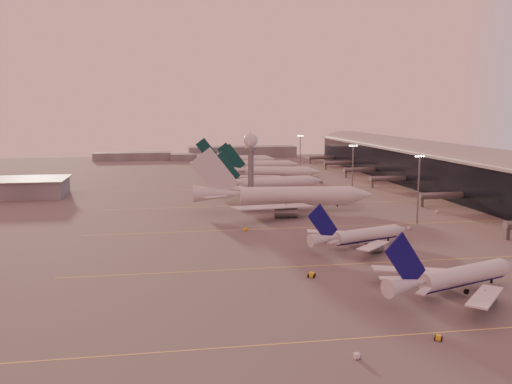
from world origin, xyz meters
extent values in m
plane|color=#575454|center=(0.00, 0.00, 0.00)|extent=(700.00, 700.00, 0.00)
cube|color=#F1E155|center=(30.00, -35.00, 0.01)|extent=(180.00, 0.25, 0.02)
cube|color=#F1E155|center=(30.00, 10.00, 0.01)|extent=(180.00, 0.25, 0.02)
cube|color=#F1E155|center=(30.00, 55.00, 0.01)|extent=(180.00, 0.25, 0.02)
cube|color=#F1E155|center=(30.00, 100.00, 0.01)|extent=(180.00, 0.25, 0.02)
cube|color=#F1E155|center=(30.00, 150.00, 0.01)|extent=(180.00, 0.25, 0.02)
cube|color=black|center=(108.00, 110.00, 9.00)|extent=(36.00, 360.00, 18.00)
cylinder|color=slate|center=(108.00, 110.00, 18.00)|extent=(10.08, 360.00, 10.08)
cube|color=slate|center=(108.00, 110.00, 18.20)|extent=(40.00, 362.00, 0.80)
cube|color=slate|center=(72.00, 28.00, 2.20)|extent=(1.20, 1.20, 4.40)
cylinder|color=slate|center=(82.00, 86.00, 4.50)|extent=(22.00, 2.80, 2.80)
cube|color=slate|center=(72.00, 86.00, 2.20)|extent=(1.20, 1.20, 4.40)
cylinder|color=slate|center=(82.00, 142.00, 4.50)|extent=(22.00, 2.80, 2.80)
cube|color=slate|center=(72.00, 142.00, 2.20)|extent=(1.20, 1.20, 4.40)
cylinder|color=slate|center=(82.00, 184.00, 4.50)|extent=(22.00, 2.80, 2.80)
cube|color=slate|center=(72.00, 184.00, 2.20)|extent=(1.20, 1.20, 4.40)
cylinder|color=slate|center=(82.00, 226.00, 4.50)|extent=(22.00, 2.80, 2.80)
cube|color=slate|center=(72.00, 226.00, 2.20)|extent=(1.20, 1.20, 4.40)
cylinder|color=slate|center=(82.00, 266.00, 4.50)|extent=(22.00, 2.80, 2.80)
cube|color=slate|center=(72.00, 266.00, 2.20)|extent=(1.20, 1.20, 4.40)
cylinder|color=slate|center=(5.00, 120.00, 11.00)|extent=(2.60, 2.60, 22.00)
cylinder|color=slate|center=(5.00, 120.00, 22.50)|extent=(5.20, 5.20, 1.20)
sphere|color=silver|center=(5.00, 120.00, 26.40)|extent=(6.40, 6.40, 6.40)
cylinder|color=slate|center=(5.00, 120.00, 30.10)|extent=(0.16, 0.16, 2.00)
cylinder|color=slate|center=(55.00, 55.00, 12.50)|extent=(0.56, 0.56, 25.00)
cube|color=slate|center=(55.00, 55.00, 24.50)|extent=(3.60, 0.25, 0.25)
sphere|color=#FFEABF|center=(53.50, 55.00, 24.10)|extent=(0.56, 0.56, 0.56)
sphere|color=#FFEABF|center=(54.50, 55.00, 24.10)|extent=(0.56, 0.56, 0.56)
sphere|color=#FFEABF|center=(55.50, 55.00, 24.10)|extent=(0.56, 0.56, 0.56)
sphere|color=#FFEABF|center=(56.50, 55.00, 24.10)|extent=(0.56, 0.56, 0.56)
cylinder|color=slate|center=(50.00, 110.00, 12.50)|extent=(0.56, 0.56, 25.00)
cube|color=slate|center=(50.00, 110.00, 24.50)|extent=(3.60, 0.25, 0.25)
sphere|color=#FFEABF|center=(48.50, 110.00, 24.10)|extent=(0.56, 0.56, 0.56)
sphere|color=#FFEABF|center=(49.50, 110.00, 24.10)|extent=(0.56, 0.56, 0.56)
sphere|color=#FFEABF|center=(50.50, 110.00, 24.10)|extent=(0.56, 0.56, 0.56)
sphere|color=#FFEABF|center=(51.50, 110.00, 24.10)|extent=(0.56, 0.56, 0.56)
cylinder|color=slate|center=(48.00, 200.00, 12.50)|extent=(0.56, 0.56, 25.00)
cube|color=slate|center=(48.00, 200.00, 24.50)|extent=(3.60, 0.25, 0.25)
sphere|color=#FFEABF|center=(46.50, 200.00, 24.10)|extent=(0.56, 0.56, 0.56)
sphere|color=#FFEABF|center=(47.50, 200.00, 24.10)|extent=(0.56, 0.56, 0.56)
sphere|color=#FFEABF|center=(48.50, 200.00, 24.10)|extent=(0.56, 0.56, 0.56)
sphere|color=#FFEABF|center=(49.50, 200.00, 24.10)|extent=(0.56, 0.56, 0.56)
cube|color=slate|center=(-60.00, 320.00, 3.00)|extent=(60.00, 18.00, 6.00)
cube|color=slate|center=(30.00, 330.00, 4.50)|extent=(90.00, 20.00, 9.00)
cube|color=slate|center=(-10.00, 310.00, 2.50)|extent=(40.00, 15.00, 5.00)
cylinder|color=silver|center=(32.24, -15.29, 3.40)|extent=(24.50, 12.13, 4.17)
cylinder|color=#0D0A5C|center=(32.24, -15.29, 2.47)|extent=(23.64, 10.87, 3.00)
cone|color=silver|center=(46.02, -10.39, 3.40)|extent=(5.87, 5.52, 4.17)
cone|color=silver|center=(15.84, -21.11, 3.93)|extent=(11.08, 7.37, 4.17)
cube|color=silver|center=(30.00, -26.98, 2.67)|extent=(15.00, 15.86, 1.31)
cylinder|color=slate|center=(32.00, -23.69, 0.77)|extent=(5.38, 4.14, 2.71)
cube|color=slate|center=(32.00, -23.69, 1.94)|extent=(0.40, 0.37, 1.67)
cube|color=silver|center=(23.13, -7.63, 2.67)|extent=(18.14, 6.67, 1.31)
cylinder|color=slate|center=(26.76, -8.91, 0.77)|extent=(5.38, 4.14, 2.71)
cube|color=slate|center=(26.76, -8.91, 1.94)|extent=(0.40, 0.37, 1.67)
cube|color=#0D0A5C|center=(15.36, -21.28, 9.09)|extent=(10.92, 4.19, 12.44)
cube|color=silver|center=(17.47, -25.57, 4.03)|extent=(4.59, 4.63, 0.27)
cube|color=silver|center=(14.29, -16.63, 4.03)|extent=(4.91, 2.30, 0.27)
cylinder|color=black|center=(41.02, -12.17, 0.55)|extent=(0.55, 0.55, 1.10)
cylinder|color=black|center=(29.57, -13.67, 0.60)|extent=(1.32, 0.92, 1.21)
cylinder|color=black|center=(31.18, -18.23, 0.60)|extent=(1.32, 0.92, 1.21)
cylinder|color=silver|center=(25.65, 27.17, 3.07)|extent=(22.11, 10.89, 3.76)
cylinder|color=#0D0A5C|center=(25.65, 27.17, 2.22)|extent=(21.34, 9.75, 2.71)
cone|color=silver|center=(38.10, 31.55, 3.07)|extent=(5.29, 4.97, 3.76)
cone|color=silver|center=(10.85, 21.97, 3.54)|extent=(10.00, 6.63, 3.76)
cube|color=silver|center=(23.60, 16.63, 2.41)|extent=(13.56, 14.28, 1.18)
cylinder|color=slate|center=(25.42, 19.59, 0.69)|extent=(4.85, 3.73, 2.45)
cube|color=slate|center=(25.42, 19.59, 1.75)|extent=(0.36, 0.33, 1.51)
cube|color=silver|center=(17.46, 34.11, 2.41)|extent=(16.37, 6.06, 1.18)
cylinder|color=slate|center=(20.73, 32.94, 0.69)|extent=(4.85, 3.73, 2.45)
cube|color=slate|center=(20.73, 32.94, 1.75)|extent=(0.36, 0.33, 1.51)
cube|color=#0D0A5C|center=(10.41, 21.81, 8.20)|extent=(9.86, 3.76, 11.22)
cube|color=silver|center=(12.30, 17.94, 3.64)|extent=(4.15, 4.17, 0.25)
cube|color=silver|center=(9.46, 26.01, 3.64)|extent=(4.44, 2.09, 0.25)
cylinder|color=black|center=(33.58, 29.96, 0.50)|extent=(0.50, 0.50, 0.99)
cylinder|color=black|center=(23.25, 28.64, 0.54)|extent=(1.19, 0.83, 1.09)
cylinder|color=black|center=(24.69, 24.53, 0.54)|extent=(1.19, 0.83, 1.09)
cylinder|color=silver|center=(18.02, 86.00, 4.81)|extent=(44.89, 11.86, 6.94)
cylinder|color=silver|center=(18.02, 86.00, 3.25)|extent=(43.79, 9.83, 4.99)
cone|color=silver|center=(44.34, 83.04, 4.81)|extent=(9.31, 7.85, 6.94)
cone|color=silver|center=(-13.29, 89.53, 5.68)|extent=(19.27, 8.98, 6.94)
cube|color=silver|center=(5.19, 68.87, 3.60)|extent=(32.34, 18.58, 2.06)
cylinder|color=slate|center=(11.01, 72.61, 0.78)|extent=(9.04, 5.44, 4.51)
cube|color=slate|center=(11.01, 72.61, 2.38)|extent=(0.36, 0.32, 2.77)
cube|color=silver|center=(9.32, 105.56, 3.60)|extent=(30.45, 24.10, 2.06)
cylinder|color=slate|center=(14.17, 100.62, 0.78)|extent=(9.04, 5.44, 4.51)
cube|color=slate|center=(14.17, 100.62, 2.38)|extent=(0.36, 0.32, 2.77)
cube|color=#B9BCC2|center=(-14.21, 89.64, 13.87)|extent=(19.15, 2.54, 20.58)
cube|color=silver|center=(-14.62, 81.04, 5.85)|extent=(9.17, 5.91, 0.28)
cube|color=silver|center=(-12.69, 98.11, 5.85)|extent=(8.98, 7.33, 0.28)
cylinder|color=black|center=(34.78, 84.11, 0.56)|extent=(0.56, 0.56, 1.12)
cylinder|color=black|center=(14.73, 88.85, 0.62)|extent=(1.29, 0.69, 1.23)
cylinder|color=black|center=(14.18, 83.96, 0.62)|extent=(1.29, 0.69, 1.23)
cylinder|color=silver|center=(19.10, 132.79, 3.97)|extent=(35.30, 10.73, 5.62)
cylinder|color=silver|center=(19.10, 132.79, 2.71)|extent=(34.38, 9.07, 4.05)
cone|color=silver|center=(39.67, 135.87, 3.97)|extent=(7.50, 6.56, 5.62)
cone|color=silver|center=(-5.36, 129.12, 4.68)|extent=(15.29, 7.73, 5.62)
cube|color=silver|center=(12.78, 117.02, 2.99)|extent=(23.82, 19.77, 1.66)
cylinder|color=slate|center=(16.49, 121.08, 0.68)|extent=(7.21, 4.61, 3.65)
cube|color=slate|center=(16.49, 121.08, 2.01)|extent=(0.32, 0.28, 2.25)
cube|color=silver|center=(8.44, 146.01, 2.99)|extent=(25.81, 13.96, 1.66)
cylinder|color=slate|center=(13.17, 143.22, 0.68)|extent=(7.21, 4.61, 3.65)
cube|color=slate|center=(13.17, 143.22, 2.01)|extent=(0.32, 0.28, 2.25)
cube|color=#073230|center=(-6.08, 129.01, 11.39)|extent=(15.34, 2.63, 16.63)
cube|color=silver|center=(-4.60, 122.41, 4.82)|extent=(6.99, 5.91, 0.24)
cube|color=silver|center=(-6.60, 135.76, 4.82)|extent=(7.19, 4.44, 0.24)
cylinder|color=black|center=(32.20, 134.75, 0.48)|extent=(0.48, 0.48, 0.97)
cylinder|color=black|center=(16.01, 134.48, 0.53)|extent=(1.13, 0.64, 1.07)
cylinder|color=black|center=(16.64, 130.26, 0.53)|extent=(1.13, 0.64, 1.07)
cylinder|color=silver|center=(28.92, 177.89, 3.99)|extent=(35.30, 13.96, 5.64)
cylinder|color=silver|center=(28.92, 177.89, 2.72)|extent=(34.24, 12.26, 4.06)
cone|color=silver|center=(49.17, 172.82, 3.99)|extent=(7.94, 7.12, 5.64)
cone|color=silver|center=(4.84, 183.91, 4.69)|extent=(15.60, 9.03, 5.64)
cube|color=silver|center=(16.99, 165.71, 3.00)|extent=(26.06, 11.83, 1.67)
cylinder|color=slate|center=(21.98, 168.04, 0.68)|extent=(7.46, 5.20, 3.67)
cube|color=slate|center=(21.98, 168.04, 2.01)|extent=(0.34, 0.31, 2.26)
cube|color=silver|center=(24.13, 194.25, 3.00)|extent=(22.80, 21.38, 1.67)
cylinder|color=slate|center=(27.44, 189.84, 0.68)|extent=(7.46, 5.20, 3.67)
cube|color=slate|center=(27.44, 189.84, 2.01)|extent=(0.34, 0.31, 2.26)
cube|color=#073230|center=(4.13, 184.09, 11.43)|extent=(15.14, 4.10, 16.69)
cube|color=silver|center=(2.95, 177.40, 4.83)|extent=(7.15, 3.89, 0.24)
cube|color=silver|center=(6.24, 190.54, 4.83)|extent=(6.82, 6.30, 0.24)
cylinder|color=black|center=(41.81, 174.66, 0.49)|extent=(0.49, 0.49, 0.97)
cylinder|color=black|center=(26.70, 180.65, 0.53)|extent=(1.16, 0.73, 1.07)
cylinder|color=black|center=(25.66, 176.49, 0.53)|extent=(1.16, 0.73, 1.07)
cylinder|color=silver|center=(29.54, 221.71, 3.65)|extent=(32.39, 8.66, 5.16)
cylinder|color=silver|center=(29.54, 221.71, 2.49)|extent=(31.59, 7.15, 3.72)
cone|color=silver|center=(48.52, 219.60, 3.65)|extent=(6.73, 5.81, 5.16)
cone|color=silver|center=(6.95, 224.21, 4.30)|extent=(13.91, 6.61, 5.16)
cube|color=silver|center=(20.21, 209.19, 2.75)|extent=(23.59, 13.59, 1.53)
cylinder|color=slate|center=(24.46, 211.93, 0.62)|extent=(6.53, 4.02, 3.36)
cube|color=slate|center=(24.46, 211.93, 1.84)|extent=(0.29, 0.25, 2.07)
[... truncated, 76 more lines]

